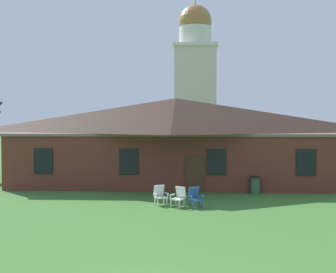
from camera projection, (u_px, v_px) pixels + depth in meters
brick_building at (176, 138)px, 28.94m from camera, size 20.91×10.40×5.67m
dome_tower at (195, 84)px, 49.96m from camera, size 5.18×5.18×18.74m
lawn_chair_by_porch at (160, 195)px, 20.43m from camera, size 0.79×0.83×0.96m
lawn_chair_near_door at (179, 196)px, 19.95m from camera, size 0.83×0.86×0.96m
lawn_chair_left_end at (195, 197)px, 19.85m from camera, size 0.77×0.82×0.96m
trash_bin at (255, 185)px, 23.50m from camera, size 0.56×0.56×0.98m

